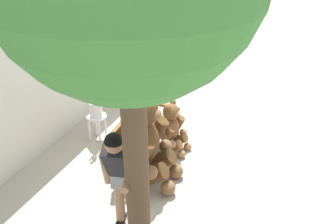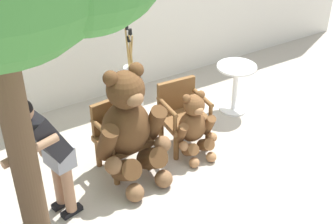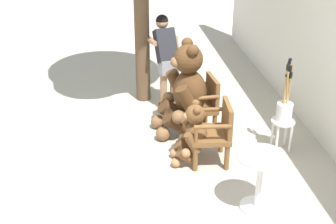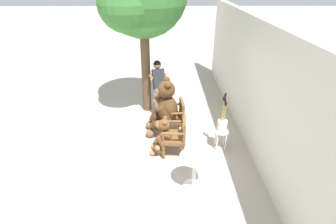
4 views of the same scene
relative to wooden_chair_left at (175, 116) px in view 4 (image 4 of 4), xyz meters
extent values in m
plane|color=#B2A899|center=(0.45, -0.66, -0.46)|extent=(60.00, 60.00, 0.00)
cube|color=silver|center=(0.45, 1.74, 0.94)|extent=(10.00, 0.16, 2.80)
cube|color=brown|center=(0.01, -0.06, -0.06)|extent=(0.60, 0.57, 0.07)
cylinder|color=brown|center=(-0.21, -0.29, -0.28)|extent=(0.07, 0.07, 0.37)
cylinder|color=brown|center=(0.25, -0.25, -0.28)|extent=(0.07, 0.07, 0.37)
cylinder|color=brown|center=(-0.24, 0.13, -0.28)|extent=(0.07, 0.07, 0.37)
cylinder|color=brown|center=(0.22, 0.17, -0.28)|extent=(0.07, 0.07, 0.37)
cube|color=brown|center=(-0.01, 0.17, 0.19)|extent=(0.52, 0.11, 0.42)
cylinder|color=brown|center=(-0.24, -0.08, 0.20)|extent=(0.10, 0.48, 0.06)
cylinder|color=brown|center=(-0.23, -0.29, 0.09)|extent=(0.05, 0.05, 0.22)
cylinder|color=brown|center=(0.25, -0.04, 0.20)|extent=(0.10, 0.48, 0.06)
cylinder|color=brown|center=(0.27, -0.25, 0.09)|extent=(0.05, 0.05, 0.22)
cube|color=brown|center=(0.89, -0.06, -0.06)|extent=(0.60, 0.56, 0.07)
cylinder|color=brown|center=(0.64, -0.25, -0.28)|extent=(0.07, 0.07, 0.37)
cylinder|color=brown|center=(1.10, -0.29, -0.28)|extent=(0.07, 0.07, 0.37)
cylinder|color=brown|center=(0.67, 0.16, -0.28)|extent=(0.07, 0.07, 0.37)
cylinder|color=brown|center=(1.13, 0.13, -0.28)|extent=(0.07, 0.07, 0.37)
cube|color=brown|center=(0.90, 0.17, 0.19)|extent=(0.52, 0.10, 0.42)
cylinder|color=brown|center=(0.64, -0.04, 0.20)|extent=(0.09, 0.48, 0.06)
cylinder|color=brown|center=(0.62, -0.25, 0.09)|extent=(0.05, 0.05, 0.22)
cylinder|color=brown|center=(1.13, -0.08, 0.20)|extent=(0.09, 0.48, 0.06)
cylinder|color=brown|center=(1.12, -0.29, 0.09)|extent=(0.05, 0.05, 0.22)
ellipsoid|color=#4C3019|center=(0.01, -0.18, 0.19)|extent=(0.63, 0.54, 0.68)
sphere|color=#4C3019|center=(0.01, -0.22, 0.71)|extent=(0.43, 0.43, 0.43)
ellipsoid|color=brown|center=(0.02, -0.40, 0.68)|extent=(0.22, 0.17, 0.16)
sphere|color=black|center=(0.02, -0.40, 0.69)|extent=(0.06, 0.06, 0.06)
sphere|color=#4C3019|center=(-0.15, -0.21, 0.89)|extent=(0.17, 0.17, 0.17)
sphere|color=#4C3019|center=(0.17, -0.18, 0.89)|extent=(0.17, 0.17, 0.17)
cylinder|color=#4C3019|center=(-0.30, -0.32, 0.19)|extent=(0.22, 0.39, 0.51)
sphere|color=brown|center=(-0.30, -0.46, -0.03)|extent=(0.20, 0.20, 0.20)
cylinder|color=#4C3019|center=(0.33, -0.27, 0.19)|extent=(0.22, 0.39, 0.51)
sphere|color=brown|center=(0.36, -0.40, -0.03)|extent=(0.20, 0.20, 0.20)
cylinder|color=#4C3019|center=(-0.15, -0.44, -0.17)|extent=(0.28, 0.44, 0.40)
sphere|color=brown|center=(-0.15, -0.65, -0.35)|extent=(0.21, 0.21, 0.21)
cylinder|color=#4C3019|center=(0.21, -0.41, -0.17)|extent=(0.28, 0.44, 0.40)
sphere|color=brown|center=(0.24, -0.61, -0.35)|extent=(0.21, 0.21, 0.21)
ellipsoid|color=brown|center=(0.89, -0.24, -0.06)|extent=(0.38, 0.33, 0.42)
sphere|color=brown|center=(0.88, -0.26, 0.26)|extent=(0.26, 0.26, 0.26)
ellipsoid|color=#A47148|center=(0.88, -0.37, 0.24)|extent=(0.13, 0.11, 0.10)
sphere|color=black|center=(0.88, -0.37, 0.25)|extent=(0.04, 0.04, 0.04)
sphere|color=brown|center=(0.79, -0.24, 0.37)|extent=(0.10, 0.10, 0.10)
sphere|color=brown|center=(0.98, -0.26, 0.37)|extent=(0.10, 0.10, 0.10)
cylinder|color=brown|center=(0.69, -0.30, -0.06)|extent=(0.13, 0.24, 0.31)
sphere|color=#A47148|center=(0.67, -0.38, -0.20)|extent=(0.12, 0.12, 0.12)
cylinder|color=brown|center=(1.07, -0.32, -0.06)|extent=(0.13, 0.24, 0.31)
sphere|color=#A47148|center=(1.08, -0.41, -0.20)|extent=(0.12, 0.12, 0.12)
cylinder|color=brown|center=(0.76, -0.39, -0.28)|extent=(0.17, 0.27, 0.24)
sphere|color=#A47148|center=(0.74, -0.51, -0.40)|extent=(0.13, 0.13, 0.13)
cylinder|color=brown|center=(0.99, -0.40, -0.28)|extent=(0.17, 0.27, 0.24)
sphere|color=#A47148|center=(0.99, -0.53, -0.40)|extent=(0.13, 0.13, 0.13)
cube|color=black|center=(-0.88, -0.30, -0.43)|extent=(0.25, 0.14, 0.06)
cylinder|color=#A37556|center=(-0.88, -0.30, 0.01)|extent=(0.12, 0.12, 0.82)
cube|color=black|center=(-0.84, -0.48, -0.43)|extent=(0.25, 0.14, 0.06)
cylinder|color=#A37556|center=(-0.84, -0.48, 0.01)|extent=(0.12, 0.12, 0.82)
cube|color=gray|center=(-0.86, -0.39, 0.29)|extent=(0.28, 0.34, 0.24)
cube|color=black|center=(-0.98, -0.42, 0.60)|extent=(0.49, 0.41, 0.57)
sphere|color=#A37556|center=(-1.15, -0.46, 0.94)|extent=(0.21, 0.21, 0.21)
sphere|color=black|center=(-1.15, -0.46, 0.96)|extent=(0.21, 0.21, 0.21)
cylinder|color=#A37556|center=(-1.18, -0.66, 0.65)|extent=(0.57, 0.21, 0.10)
cylinder|color=#A37556|center=(-1.03, -0.23, 0.48)|extent=(0.21, 0.13, 0.51)
cylinder|color=white|center=(0.71, 1.03, -0.02)|extent=(0.34, 0.34, 0.03)
cylinder|color=white|center=(0.80, 1.13, -0.25)|extent=(0.04, 0.04, 0.43)
cylinder|color=white|center=(0.61, 1.13, -0.25)|extent=(0.04, 0.04, 0.43)
cylinder|color=white|center=(0.80, 0.93, -0.25)|extent=(0.04, 0.04, 0.43)
cylinder|color=white|center=(0.61, 0.93, -0.25)|extent=(0.04, 0.04, 0.43)
cylinder|color=white|center=(0.71, 1.03, 0.13)|extent=(0.22, 0.22, 0.26)
cylinder|color=tan|center=(0.71, 1.03, 0.40)|extent=(0.06, 0.09, 0.66)
cylinder|color=black|center=(0.71, 1.03, 0.77)|extent=(0.05, 0.05, 0.09)
cylinder|color=tan|center=(0.70, 1.06, 0.35)|extent=(0.06, 0.03, 0.56)
cylinder|color=black|center=(0.70, 1.06, 0.67)|extent=(0.05, 0.04, 0.08)
cylinder|color=tan|center=(0.70, 1.00, 0.41)|extent=(0.07, 0.03, 0.67)
cylinder|color=black|center=(0.70, 1.00, 0.79)|extent=(0.05, 0.04, 0.08)
cylinder|color=tan|center=(0.68, 1.01, 0.36)|extent=(0.06, 0.08, 0.57)
cylinder|color=black|center=(0.68, 1.01, 0.69)|extent=(0.05, 0.05, 0.09)
cylinder|color=tan|center=(0.67, 1.03, 0.45)|extent=(0.03, 0.13, 0.74)
cylinder|color=black|center=(0.67, 1.03, 0.86)|extent=(0.05, 0.05, 0.09)
cylinder|color=white|center=(1.98, 0.29, 0.24)|extent=(0.56, 0.56, 0.03)
cylinder|color=white|center=(1.98, 0.29, -0.12)|extent=(0.07, 0.07, 0.69)
cylinder|color=white|center=(1.98, 0.29, -0.45)|extent=(0.40, 0.40, 0.03)
cylinder|color=brown|center=(-1.28, -0.78, 0.84)|extent=(0.25, 0.25, 2.60)
sphere|color=#3D7F38|center=(-0.72, -1.12, 2.54)|extent=(1.35, 1.35, 1.35)
camera|label=1|loc=(-3.93, -2.22, 3.09)|focal=40.00mm
camera|label=2|loc=(-1.88, -4.18, 3.21)|focal=50.00mm
camera|label=3|loc=(6.26, -1.32, 2.99)|focal=50.00mm
camera|label=4|loc=(5.71, -0.23, 3.13)|focal=28.00mm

